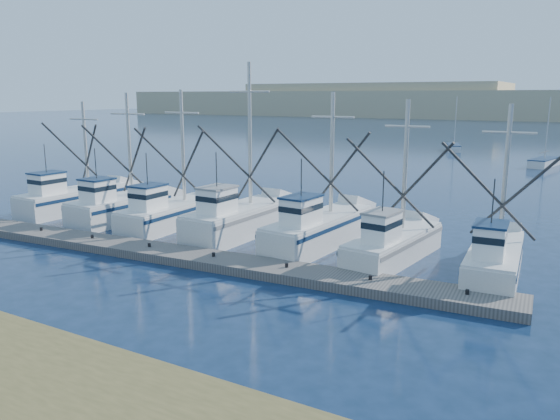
# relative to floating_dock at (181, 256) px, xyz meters

# --- Properties ---
(ground) EXTENTS (500.00, 500.00, 0.00)m
(ground) POSITION_rel_floating_dock_xyz_m (8.53, -6.26, -0.22)
(ground) COLOR #0C1F36
(ground) RESTS_ON ground
(floating_dock) EXTENTS (32.88, 4.30, 0.44)m
(floating_dock) POSITION_rel_floating_dock_xyz_m (0.00, 0.00, 0.00)
(floating_dock) COLOR #67615C
(floating_dock) RESTS_ON ground
(trawler_fleet) EXTENTS (31.47, 8.83, 10.15)m
(trawler_fleet) POSITION_rel_floating_dock_xyz_m (-0.94, 5.09, 0.77)
(trawler_fleet) COLOR silver
(trawler_fleet) RESTS_ON ground
(sailboat_near) EXTENTS (3.14, 6.55, 8.10)m
(sailboat_near) POSITION_rel_floating_dock_xyz_m (12.99, 50.55, 0.27)
(sailboat_near) COLOR silver
(sailboat_near) RESTS_ON ground
(sailboat_far) EXTENTS (3.40, 6.35, 8.10)m
(sailboat_far) POSITION_rel_floating_dock_xyz_m (-0.57, 64.52, 0.27)
(sailboat_far) COLOR silver
(sailboat_far) RESTS_ON ground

